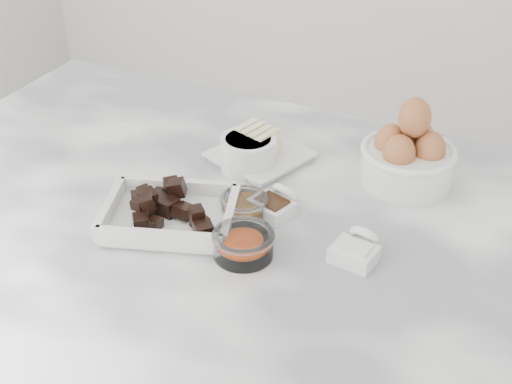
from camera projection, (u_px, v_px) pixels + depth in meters
marble_slab at (235, 233)px, 1.05m from camera, size 1.20×0.80×0.04m
chocolate_dish at (170, 211)px, 1.03m from camera, size 0.23×0.20×0.05m
butter_plate at (259, 150)px, 1.18m from camera, size 0.18×0.18×0.06m
sugar_ramekin at (248, 152)px, 1.15m from camera, size 0.09×0.09×0.05m
egg_bowl at (408, 155)px, 1.11m from camera, size 0.15×0.15×0.14m
honey_bowl at (244, 205)px, 1.05m from camera, size 0.07×0.07×0.03m
zest_bowl at (243, 243)px, 0.96m from camera, size 0.09×0.09×0.04m
vanilla_spoon at (275, 204)px, 1.05m from camera, size 0.07×0.08×0.04m
salt_spoon at (357, 249)px, 0.96m from camera, size 0.06×0.08×0.04m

